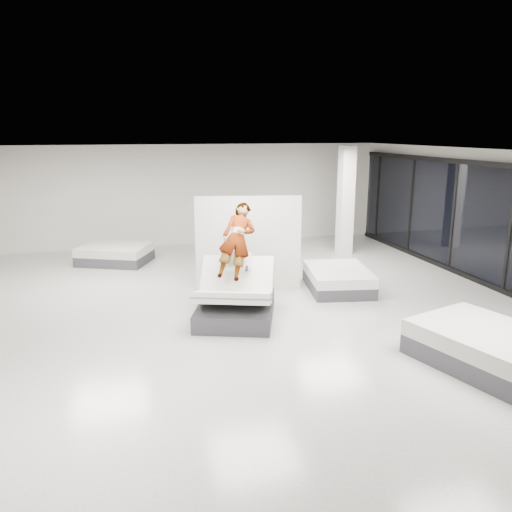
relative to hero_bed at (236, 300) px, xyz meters
name	(u,v)px	position (x,y,z in m)	size (l,w,h in m)	color
room	(254,239)	(0.35, -0.08, 1.22)	(14.00, 14.04, 3.20)	beige
hero_bed	(236,300)	(0.00, 0.00, 0.00)	(1.99, 2.28, 1.23)	#35353A
person	(237,254)	(0.11, 0.31, 0.86)	(0.62, 0.41, 1.71)	slate
remote	(247,269)	(0.20, -0.10, 0.65)	(0.05, 0.14, 0.03)	black
divider_panel	(248,244)	(0.70, 1.73, 0.72)	(2.41, 0.11, 2.19)	silver
flat_bed_right_far	(338,279)	(2.72, 1.19, -0.13)	(1.65, 2.02, 0.50)	#35353A
flat_bed_right_near	(488,348)	(3.39, -3.02, -0.09)	(2.16, 2.51, 0.59)	#35353A
flat_bed_left_far	(115,254)	(-2.32, 5.05, -0.13)	(2.22, 2.00, 0.50)	#35353A
column	(346,201)	(4.35, 4.42, 1.22)	(0.40, 0.40, 3.20)	white
storefront_glazing	(511,231)	(6.25, -0.08, 1.07)	(0.12, 13.40, 2.92)	#202436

